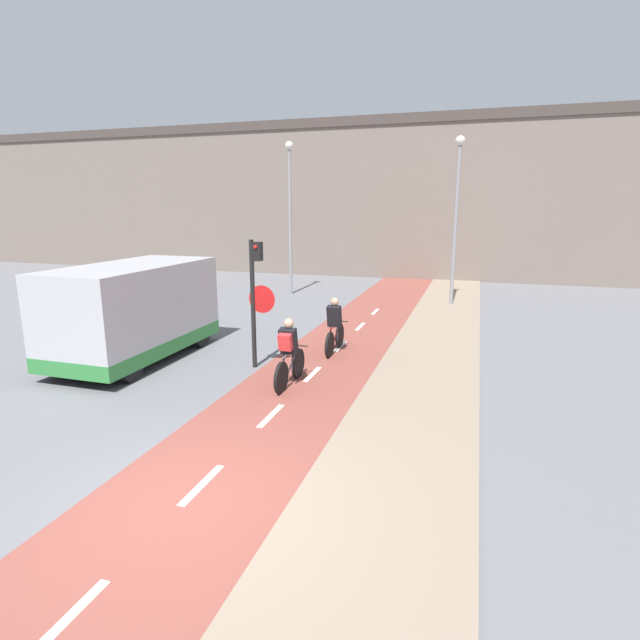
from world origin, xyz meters
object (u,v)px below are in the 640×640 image
at_px(van, 135,313).
at_px(street_lamp_sidewalk, 457,204).
at_px(cyclist_near, 289,355).
at_px(street_lamp_far, 290,202).
at_px(traffic_light_pole, 256,290).
at_px(cyclist_far, 335,328).

bearing_deg(van, street_lamp_sidewalk, 53.22).
height_order(cyclist_near, van, van).
distance_m(street_lamp_far, cyclist_near, 12.44).
distance_m(traffic_light_pole, street_lamp_far, 10.86).
bearing_deg(street_lamp_far, cyclist_near, -69.51).
bearing_deg(cyclist_near, street_lamp_far, 110.49).
bearing_deg(cyclist_far, street_lamp_far, 117.74).
xyz_separation_m(cyclist_far, van, (-4.73, -2.06, 0.53)).
xyz_separation_m(street_lamp_far, cyclist_near, (4.19, -11.23, -3.32)).
bearing_deg(street_lamp_sidewalk, van, -126.78).
relative_size(cyclist_near, van, 0.37).
bearing_deg(street_lamp_far, cyclist_far, -62.26).
relative_size(street_lamp_far, cyclist_far, 3.92).
xyz_separation_m(street_lamp_far, van, (-0.28, -10.51, -2.83)).
xyz_separation_m(cyclist_near, van, (-4.48, 0.71, 0.49)).
bearing_deg(cyclist_near, cyclist_far, 84.88).
distance_m(traffic_light_pole, cyclist_near, 1.98).
distance_m(cyclist_far, van, 5.19).
relative_size(cyclist_far, van, 0.36).
bearing_deg(street_lamp_sidewalk, street_lamp_far, 174.69).
height_order(street_lamp_far, cyclist_far, street_lamp_far).
distance_m(street_lamp_sidewalk, cyclist_near, 11.43).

